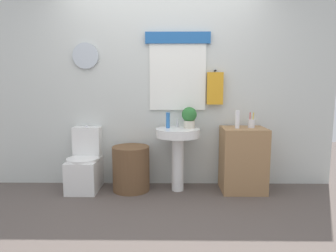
{
  "coord_description": "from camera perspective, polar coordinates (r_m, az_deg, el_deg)",
  "views": [
    {
      "loc": [
        0.12,
        -2.65,
        1.29
      ],
      "look_at": [
        0.08,
        0.8,
        0.81
      ],
      "focal_mm": 31.38,
      "sensor_mm": 36.0,
      "label": 1
    }
  ],
  "objects": [
    {
      "name": "lotion_bottle",
      "position": [
        3.57,
        13.33,
        1.25
      ],
      "size": [
        0.05,
        0.05,
        0.21
      ],
      "primitive_type": "cylinder",
      "color": "white",
      "rests_on": "wooden_cabinet"
    },
    {
      "name": "toilet",
      "position": [
        3.83,
        -15.77,
        -7.46
      ],
      "size": [
        0.38,
        0.51,
        0.78
      ],
      "color": "white",
      "rests_on": "ground_plane"
    },
    {
      "name": "wooden_cabinet",
      "position": [
        3.72,
        14.34,
        -6.32
      ],
      "size": [
        0.52,
        0.44,
        0.78
      ],
      "primitive_type": "cube",
      "color": "#9E754C",
      "rests_on": "ground_plane"
    },
    {
      "name": "ground_plane",
      "position": [
        2.95,
        -1.82,
        -17.99
      ],
      "size": [
        8.0,
        8.0,
        0.0
      ],
      "primitive_type": "plane",
      "color": "#564C47"
    },
    {
      "name": "faucet",
      "position": [
        3.65,
        1.89,
        0.54
      ],
      "size": [
        0.03,
        0.03,
        0.1
      ],
      "primitive_type": "cylinder",
      "color": "silver",
      "rests_on": "pedestal_sink"
    },
    {
      "name": "laundry_hamper",
      "position": [
        3.68,
        -7.18,
        -8.16
      ],
      "size": [
        0.45,
        0.45,
        0.55
      ],
      "primitive_type": "cylinder",
      "color": "brown",
      "rests_on": "ground_plane"
    },
    {
      "name": "potted_plant",
      "position": [
        3.59,
        4.15,
        1.83
      ],
      "size": [
        0.18,
        0.18,
        0.26
      ],
      "color": "beige",
      "rests_on": "pedestal_sink"
    },
    {
      "name": "toothbrush_cup",
      "position": [
        3.68,
        15.88,
        0.5
      ],
      "size": [
        0.08,
        0.08,
        0.19
      ],
      "color": "silver",
      "rests_on": "wooden_cabinet"
    },
    {
      "name": "soap_bottle",
      "position": [
        3.58,
        -0.01,
        1.13
      ],
      "size": [
        0.05,
        0.05,
        0.19
      ],
      "primitive_type": "cylinder",
      "color": "#2D6BB7",
      "rests_on": "pedestal_sink"
    },
    {
      "name": "pedestal_sink",
      "position": [
        3.57,
        1.91,
        -3.41
      ],
      "size": [
        0.54,
        0.54,
        0.77
      ],
      "color": "white",
      "rests_on": "ground_plane"
    },
    {
      "name": "back_wall",
      "position": [
        3.8,
        -1.1,
        8.14
      ],
      "size": [
        4.4,
        0.18,
        2.6
      ],
      "color": "silver",
      "rests_on": "ground_plane"
    }
  ]
}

